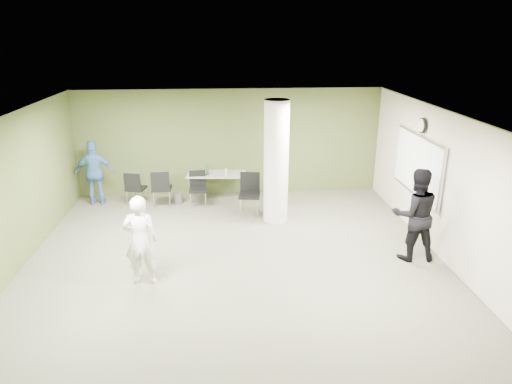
{
  "coord_description": "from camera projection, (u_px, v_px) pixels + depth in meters",
  "views": [
    {
      "loc": [
        -0.22,
        -7.82,
        4.2
      ],
      "look_at": [
        0.47,
        1.0,
        1.06
      ],
      "focal_mm": 32.0,
      "sensor_mm": 36.0,
      "label": 1
    }
  ],
  "objects": [
    {
      "name": "floor",
      "position": [
        236.0,
        262.0,
        8.77
      ],
      "size": [
        8.0,
        8.0,
        0.0
      ],
      "primitive_type": "plane",
      "color": "#595846",
      "rests_on": "ground"
    },
    {
      "name": "ceiling",
      "position": [
        233.0,
        117.0,
        7.83
      ],
      "size": [
        8.0,
        8.0,
        0.0
      ],
      "primitive_type": "plane",
      "rotation": [
        3.14,
        0.0,
        0.0
      ],
      "color": "white",
      "rests_on": "wall_back"
    },
    {
      "name": "wall_back",
      "position": [
        230.0,
        142.0,
        12.05
      ],
      "size": [
        8.0,
        2.8,
        0.02
      ],
      "primitive_type": "cube",
      "rotation": [
        1.57,
        0.0,
        0.0
      ],
      "color": "#4D5A2A",
      "rests_on": "floor"
    },
    {
      "name": "wall_left",
      "position": [
        7.0,
        199.0,
        8.0
      ],
      "size": [
        0.02,
        8.0,
        2.8
      ],
      "primitive_type": "cube",
      "color": "#4D5A2A",
      "rests_on": "floor"
    },
    {
      "name": "wall_right_cream",
      "position": [
        447.0,
        188.0,
        8.59
      ],
      "size": [
        0.02,
        8.0,
        2.8
      ],
      "primitive_type": "cube",
      "color": "beige",
      "rests_on": "floor"
    },
    {
      "name": "column",
      "position": [
        276.0,
        162.0,
        10.25
      ],
      "size": [
        0.56,
        0.56,
        2.8
      ],
      "primitive_type": "cylinder",
      "color": "silver",
      "rests_on": "floor"
    },
    {
      "name": "whiteboard",
      "position": [
        417.0,
        165.0,
        9.68
      ],
      "size": [
        0.05,
        2.3,
        1.3
      ],
      "color": "silver",
      "rests_on": "wall_right_cream"
    },
    {
      "name": "wall_clock",
      "position": [
        422.0,
        125.0,
        9.39
      ],
      "size": [
        0.06,
        0.32,
        0.32
      ],
      "color": "black",
      "rests_on": "wall_right_cream"
    },
    {
      "name": "folding_table",
      "position": [
        216.0,
        175.0,
        11.76
      ],
      "size": [
        1.55,
        0.78,
        0.97
      ],
      "rotation": [
        0.0,
        0.0,
        -0.08
      ],
      "color": "#999994",
      "rests_on": "floor"
    },
    {
      "name": "wastebasket",
      "position": [
        178.0,
        198.0,
        11.7
      ],
      "size": [
        0.23,
        0.23,
        0.27
      ],
      "primitive_type": "cylinder",
      "color": "#4C4C4C",
      "rests_on": "floor"
    },
    {
      "name": "chair_back_left",
      "position": [
        135.0,
        186.0,
        11.41
      ],
      "size": [
        0.53,
        0.53,
        0.88
      ],
      "rotation": [
        0.0,
        0.0,
        2.91
      ],
      "color": "black",
      "rests_on": "floor"
    },
    {
      "name": "chair_back_right",
      "position": [
        161.0,
        186.0,
        11.31
      ],
      "size": [
        0.48,
        0.48,
        0.95
      ],
      "rotation": [
        0.0,
        0.0,
        3.15
      ],
      "color": "black",
      "rests_on": "floor"
    },
    {
      "name": "chair_table_left",
      "position": [
        198.0,
        186.0,
        11.47
      ],
      "size": [
        0.45,
        0.45,
        0.88
      ],
      "rotation": [
        0.0,
        0.0,
        0.04
      ],
      "color": "black",
      "rests_on": "floor"
    },
    {
      "name": "chair_table_right",
      "position": [
        250.0,
        190.0,
        10.93
      ],
      "size": [
        0.55,
        0.55,
        0.99
      ],
      "rotation": [
        0.0,
        0.0,
        -0.12
      ],
      "color": "black",
      "rests_on": "floor"
    },
    {
      "name": "woman_white",
      "position": [
        141.0,
        240.0,
        7.79
      ],
      "size": [
        0.61,
        0.42,
        1.62
      ],
      "primitive_type": "imported",
      "rotation": [
        0.0,
        0.0,
        3.09
      ],
      "color": "white",
      "rests_on": "floor"
    },
    {
      "name": "man_black",
      "position": [
        415.0,
        215.0,
        8.62
      ],
      "size": [
        0.92,
        0.73,
        1.82
      ],
      "primitive_type": "imported",
      "rotation": [
        0.0,
        0.0,
        3.09
      ],
      "color": "black",
      "rests_on": "floor"
    },
    {
      "name": "man_blue",
      "position": [
        95.0,
        173.0,
        11.43
      ],
      "size": [
        0.99,
        0.46,
        1.64
      ],
      "primitive_type": "imported",
      "rotation": [
        0.0,
        0.0,
        3.21
      ],
      "color": "#4571AC",
      "rests_on": "floor"
    }
  ]
}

